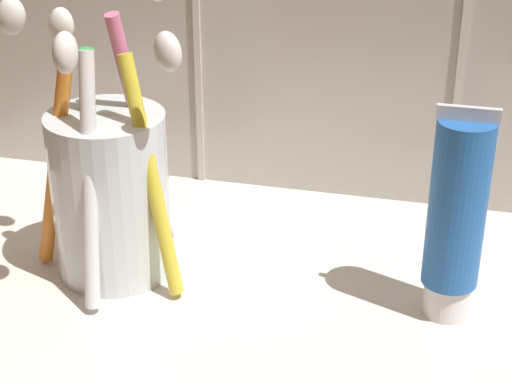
{
  "coord_description": "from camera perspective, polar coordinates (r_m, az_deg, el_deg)",
  "views": [
    {
      "loc": [
        1.64,
        -41.45,
        31.57
      ],
      "look_at": [
        -8.78,
        1.03,
        9.49
      ],
      "focal_mm": 60.0,
      "sensor_mm": 36.0,
      "label": 1
    }
  ],
  "objects": [
    {
      "name": "sink_counter",
      "position": [
        0.52,
        9.39,
        -10.03
      ],
      "size": [
        75.61,
        34.2,
        2.0
      ],
      "primitive_type": "cube",
      "color": "silver",
      "rests_on": "ground"
    },
    {
      "name": "toothbrush_cup",
      "position": [
        0.54,
        -9.72,
        0.39
      ],
      "size": [
        12.5,
        11.91,
        18.97
      ],
      "color": "silver",
      "rests_on": "sink_counter"
    },
    {
      "name": "toothpaste_tube",
      "position": [
        0.5,
        13.21,
        -1.63
      ],
      "size": [
        3.44,
        3.27,
        13.17
      ],
      "color": "white",
      "rests_on": "sink_counter"
    }
  ]
}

